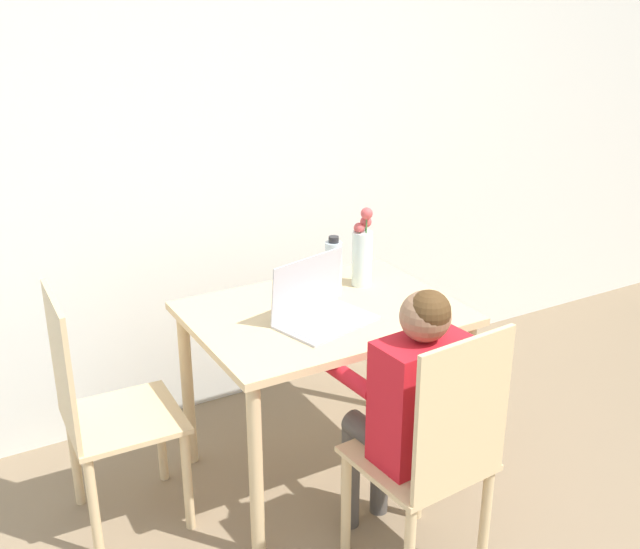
{
  "coord_description": "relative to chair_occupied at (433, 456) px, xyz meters",
  "views": [
    {
      "loc": [
        -1.43,
        -0.86,
        1.92
      ],
      "look_at": [
        -0.14,
        1.38,
        0.92
      ],
      "focal_mm": 42.0,
      "sensor_mm": 36.0,
      "label": 1
    }
  ],
  "objects": [
    {
      "name": "wall_back",
      "position": [
        0.08,
        1.48,
        0.77
      ],
      "size": [
        6.4,
        0.05,
        2.5
      ],
      "color": "silver",
      "rests_on": "ground_plane"
    },
    {
      "name": "dining_table",
      "position": [
        -0.01,
        0.7,
        0.15
      ],
      "size": [
        1.02,
        0.77,
        0.74
      ],
      "color": "#D6B784",
      "rests_on": "ground_plane"
    },
    {
      "name": "chair_occupied",
      "position": [
        0.0,
        0.0,
        0.0
      ],
      "size": [
        0.43,
        0.43,
        0.95
      ],
      "rotation": [
        0.0,
        0.0,
        3.22
      ],
      "color": "#D6B784",
      "rests_on": "ground_plane"
    },
    {
      "name": "chair_spare",
      "position": [
        -0.87,
        0.81,
        0.0
      ],
      "size": [
        0.41,
        0.41,
        0.95
      ],
      "rotation": [
        0.0,
        0.0,
        1.54
      ],
      "color": "#D6B784",
      "rests_on": "ground_plane"
    },
    {
      "name": "person_seated",
      "position": [
        -0.01,
        0.13,
        0.16
      ],
      "size": [
        0.34,
        0.44,
        1.05
      ],
      "rotation": [
        0.0,
        0.0,
        3.22
      ],
      "color": "red",
      "rests_on": "ground_plane"
    },
    {
      "name": "laptop",
      "position": [
        -0.07,
        0.63,
        0.31
      ],
      "size": [
        0.4,
        0.32,
        0.24
      ],
      "rotation": [
        0.0,
        0.0,
        0.26
      ],
      "color": "#B2B2B7",
      "rests_on": "dining_table"
    },
    {
      "name": "flower_vase",
      "position": [
        0.27,
        0.85,
        0.4
      ],
      "size": [
        0.09,
        0.09,
        0.34
      ],
      "color": "silver",
      "rests_on": "dining_table"
    },
    {
      "name": "water_bottle",
      "position": [
        0.11,
        0.82,
        0.37
      ],
      "size": [
        0.07,
        0.07,
        0.25
      ],
      "color": "silver",
      "rests_on": "dining_table"
    }
  ]
}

